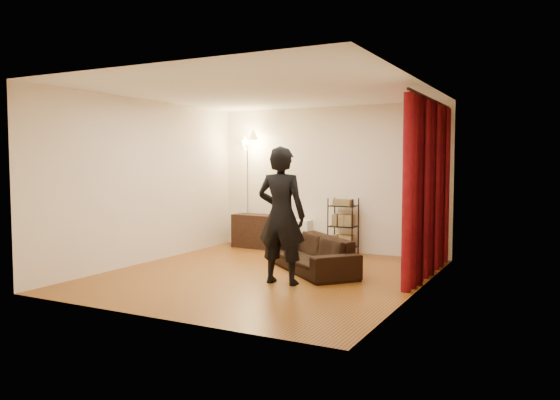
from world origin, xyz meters
The scene contains 14 objects.
floor centered at (0.00, 0.00, 0.00)m, with size 5.00×5.00×0.00m, color #915820.
ceiling centered at (0.00, 0.00, 2.70)m, with size 5.00×5.00×0.00m, color white.
wall_back centered at (0.00, 2.50, 1.35)m, with size 5.00×5.00×0.00m, color #F3E3C8.
wall_front centered at (0.00, -2.50, 1.35)m, with size 5.00×5.00×0.00m, color #F3E3C8.
wall_left centered at (-2.25, 0.00, 1.35)m, with size 5.00×5.00×0.00m, color #F3E3C8.
wall_right centered at (2.25, 0.00, 1.35)m, with size 5.00×5.00×0.00m, color #F3E3C8.
curtain_rod centered at (2.15, 1.12, 2.58)m, with size 0.04×0.04×2.65m, color black.
curtain centered at (2.13, 1.12, 1.28)m, with size 0.22×2.65×2.55m, color maroon, non-canonical shape.
sofa centered at (0.52, 0.56, 0.27)m, with size 1.86×0.73×0.54m, color black.
person centered at (0.48, -0.39, 0.94)m, with size 0.69×0.45×1.89m, color black.
media_cabinet centered at (-1.31, 2.18, 0.32)m, with size 1.11×0.42×0.65m, color black.
storage_boxes centered at (-0.49, 2.30, 0.29)m, with size 0.35×0.28×0.58m, color white, non-canonical shape.
wire_shelf centered at (0.38, 2.24, 0.51)m, with size 0.46×0.32×1.02m, color black, non-canonical shape.
floor_lamp centered at (-1.63, 2.23, 1.11)m, with size 0.40×0.40×2.22m, color silver, non-canonical shape.
Camera 1 is at (3.91, -6.98, 1.67)m, focal length 35.00 mm.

